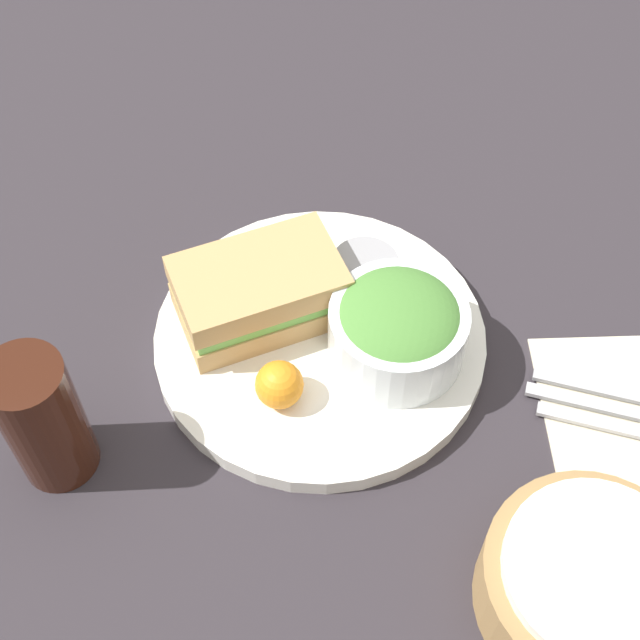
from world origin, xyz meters
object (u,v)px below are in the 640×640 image
Objects in this scene: drink_glass at (43,420)px; sandwich at (259,291)px; dressing_cup at (365,272)px; salad_bowl at (398,327)px; knife at (625,411)px; bread_basket at (589,585)px; spoon at (623,428)px; fork at (626,395)px; plate at (320,339)px.

sandwich is at bearing -141.11° from drink_glass.
dressing_cup is (-0.10, -0.03, -0.02)m from sandwich.
sandwich is 0.13m from salad_bowl.
knife is at bearing 146.82° from dressing_cup.
sandwich is 1.03× the size of bread_basket.
salad_bowl reaches higher than spoon.
salad_bowl is at bearing 158.12° from sandwich.
salad_bowl is 0.91× the size of drink_glass.
salad_bowl reaches higher than sandwich.
knife is at bearing -114.30° from bread_basket.
salad_bowl is 0.70× the size of knife.
drink_glass is at bearing -157.15° from fork.
salad_bowl is 0.82× the size of spoon.
knife is (-0.27, 0.09, -0.00)m from plate.
spoon is (0.01, 0.02, 0.00)m from knife.
spoon is at bearing 157.58° from salad_bowl.
salad_bowl reaches higher than knife.
bread_basket is 0.20m from fork.
dressing_cup is at bearing -161.40° from sandwich.
dressing_cup is (-0.04, -0.06, 0.02)m from plate.
plate is 2.26× the size of drink_glass.
drink_glass reaches higher than salad_bowl.
dressing_cup is 0.32m from drink_glass.
bread_basket is at bearing 127.56° from plate.
spoon is at bearing -90.00° from fork.
drink_glass is 0.44m from bread_basket.
sandwich reaches higher than dressing_cup.
drink_glass is (0.29, 0.09, 0.01)m from salad_bowl.
knife is (-0.22, 0.15, -0.03)m from dressing_cup.
spoon is (-0.49, -0.01, -0.06)m from drink_glass.
drink_glass reaches higher than dressing_cup.
drink_glass is at bearing 26.45° from plate.
fork is (-0.21, 0.05, -0.05)m from salad_bowl.
salad_bowl is 0.22m from fork.
dressing_cup reaches higher than plate.
sandwich is 0.34m from knife.
drink_glass is at bearing 32.39° from dressing_cup.
spoon is (-0.07, -0.15, -0.03)m from bread_basket.
sandwich reaches higher than fork.
dressing_cup is 0.26m from fork.
bread_basket is 0.99× the size of fork.
sandwich is 1.26× the size of drink_glass.
sandwich reaches higher than knife.
salad_bowl is at bearing 105.52° from dressing_cup.
fork is (-0.33, 0.10, -0.04)m from sandwich.
spoon is (-0.26, 0.10, -0.00)m from plate.
dressing_cup is at bearing 168.48° from fork.
drink_glass is 0.78× the size of knife.
bread_basket is 0.94× the size of knife.
sandwich is 2.65× the size of dressing_cup.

